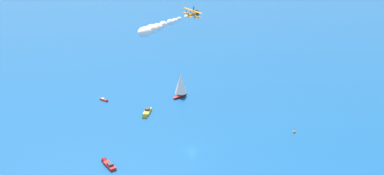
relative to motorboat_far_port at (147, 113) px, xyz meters
name	(u,v)px	position (x,y,z in m)	size (l,w,h in m)	color
ground_plane	(192,150)	(39.62, -9.89, -0.80)	(2000.00, 2000.00, 0.00)	navy
motorboat_far_port	(147,113)	(0.00, 0.00, 0.00)	(8.25, 9.68, 2.95)	gold
motorboat_far_stbd	(104,100)	(-28.34, -4.39, -0.39)	(5.25, 1.79, 1.49)	#B21E1E
sailboat_inshore	(181,85)	(-4.76, 27.02, 5.60)	(6.72, 11.17, 14.01)	#B21E1E
motorboat_ahead	(108,164)	(25.77, -40.19, -0.12)	(8.89, 3.80, 2.50)	#B21E1E
marker_buoy	(294,132)	(60.42, 31.90, -0.41)	(1.10, 1.10, 2.10)	orange
biplane_lead	(192,14)	(39.57, -9.60, 53.48)	(7.48, 7.10, 3.68)	orange
wingwalker_lead	(194,8)	(40.00, -9.47, 55.62)	(0.90, 0.34, 1.79)	#1E4CB2
smoke_trail_lead	(155,28)	(46.08, -32.82, 53.24)	(9.68, 27.76, 3.75)	white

